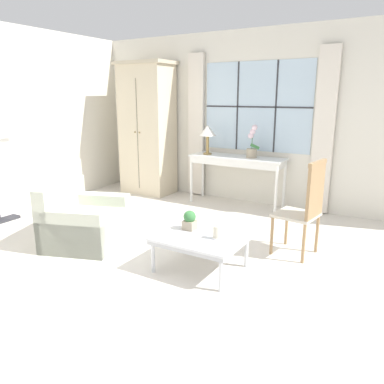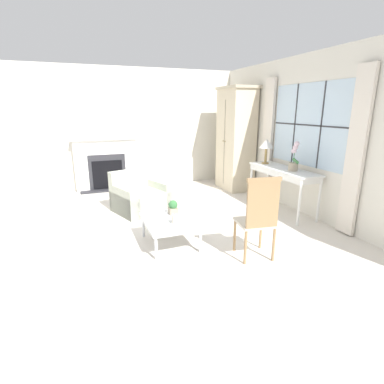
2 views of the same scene
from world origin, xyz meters
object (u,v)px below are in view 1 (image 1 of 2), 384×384
object	(u,v)px
table_lamp	(208,132)
potted_plant_small	(190,220)
coffee_table	(201,239)
potted_orchid	(252,145)
side_chair_wooden	(306,204)
console_table	(237,162)
armoire	(147,129)
armchair_upholstered	(84,223)
pillar_candle	(217,233)

from	to	relation	value
table_lamp	potted_plant_small	xyz separation A→B (m)	(1.00, -2.24, -0.71)
coffee_table	potted_orchid	bearing A→B (deg)	100.15
potted_orchid	potted_plant_small	world-z (taller)	potted_orchid
table_lamp	potted_orchid	distance (m)	0.79
potted_orchid	side_chair_wooden	distance (m)	2.01
potted_plant_small	console_table	bearing A→B (deg)	101.82
table_lamp	side_chair_wooden	distance (m)	2.56
potted_orchid	table_lamp	bearing A→B (deg)	-175.49
potted_orchid	console_table	bearing A→B (deg)	-174.73
armoire	side_chair_wooden	size ratio (longest dim) A/B	2.13
side_chair_wooden	armchair_upholstered	bearing A→B (deg)	-157.92
armoire	potted_plant_small	bearing A→B (deg)	-44.87
armchair_upholstered	pillar_candle	bearing A→B (deg)	2.99
armoire	console_table	bearing A→B (deg)	1.15
table_lamp	pillar_candle	xyz separation A→B (m)	(1.38, -2.34, -0.76)
armoire	side_chair_wooden	xyz separation A→B (m)	(3.28, -1.45, -0.57)
table_lamp	potted_orchid	bearing A→B (deg)	4.51
armoire	table_lamp	xyz separation A→B (m)	(1.25, -0.00, 0.01)
armchair_upholstered	potted_plant_small	distance (m)	1.44
armoire	table_lamp	world-z (taller)	armoire
armoire	armchair_upholstered	world-z (taller)	armoire
side_chair_wooden	armoire	bearing A→B (deg)	156.16
console_table	pillar_candle	world-z (taller)	console_table
coffee_table	armchair_upholstered	bearing A→B (deg)	-177.09
side_chair_wooden	table_lamp	bearing A→B (deg)	144.48
pillar_candle	side_chair_wooden	bearing A→B (deg)	54.06
coffee_table	console_table	bearing A→B (deg)	105.77
potted_orchid	potted_plant_small	distance (m)	2.38
table_lamp	coffee_table	distance (m)	2.78
console_table	side_chair_wooden	distance (m)	2.12
table_lamp	potted_plant_small	size ratio (longest dim) A/B	2.34
console_table	table_lamp	bearing A→B (deg)	-175.84
armoire	pillar_candle	xyz separation A→B (m)	(2.63, -2.34, -0.75)
potted_orchid	potted_plant_small	size ratio (longest dim) A/B	2.49
pillar_candle	potted_orchid	bearing A→B (deg)	104.29
potted_plant_small	table_lamp	bearing A→B (deg)	114.08
console_table	table_lamp	world-z (taller)	table_lamp
armchair_upholstered	potted_orchid	bearing A→B (deg)	64.82
table_lamp	potted_plant_small	bearing A→B (deg)	-65.92
pillar_candle	potted_plant_small	bearing A→B (deg)	165.49
side_chair_wooden	potted_plant_small	xyz separation A→B (m)	(-1.03, -0.80, -0.13)
console_table	armoire	bearing A→B (deg)	-178.85
side_chair_wooden	coffee_table	xyz separation A→B (m)	(-0.83, -0.91, -0.28)
coffee_table	pillar_candle	size ratio (longest dim) A/B	5.96
coffee_table	pillar_candle	bearing A→B (deg)	3.69
coffee_table	pillar_candle	xyz separation A→B (m)	(0.18, 0.01, 0.10)
armoire	pillar_candle	distance (m)	3.60
armchair_upholstered	pillar_candle	world-z (taller)	armchair_upholstered
side_chair_wooden	pillar_candle	size ratio (longest dim) A/B	7.51
side_chair_wooden	coffee_table	world-z (taller)	side_chair_wooden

